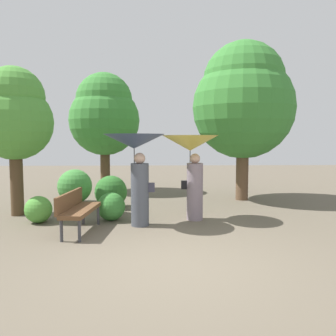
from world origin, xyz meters
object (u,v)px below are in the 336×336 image
at_px(person_left, 136,156).
at_px(tree_mid_left, 14,115).
at_px(person_right, 191,155).
at_px(park_bench, 77,208).
at_px(tree_near_right, 243,100).
at_px(tree_near_left, 104,114).

bearing_deg(person_left, tree_mid_left, 72.41).
bearing_deg(person_right, person_left, 115.86).
xyz_separation_m(park_bench, tree_near_right, (4.31, 3.71, 2.61)).
distance_m(tree_near_right, tree_mid_left, 6.54).
distance_m(person_right, tree_near_right, 3.62).
bearing_deg(tree_mid_left, tree_near_right, 18.31).
height_order(person_left, tree_near_right, tree_near_right).
height_order(tree_near_left, tree_near_right, tree_near_right).
distance_m(person_right, tree_mid_left, 4.46).
bearing_deg(park_bench, tree_mid_left, 53.46).
distance_m(person_left, tree_mid_left, 3.39).
xyz_separation_m(person_right, tree_near_left, (-2.69, 4.53, 1.26)).
bearing_deg(person_right, tree_mid_left, 84.94).
bearing_deg(tree_near_left, tree_near_right, -22.27).
bearing_deg(tree_near_left, person_left, -74.30).
relative_size(park_bench, tree_mid_left, 0.42).
bearing_deg(park_bench, person_left, -60.89).
bearing_deg(person_left, person_right, -64.14).
bearing_deg(tree_near_right, tree_near_left, 157.73).
distance_m(tree_near_left, tree_near_right, 4.94).
bearing_deg(person_right, tree_near_right, -32.06).
bearing_deg(tree_mid_left, tree_near_left, 67.52).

